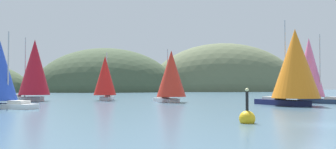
% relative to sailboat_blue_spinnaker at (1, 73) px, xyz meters
% --- Properties ---
extents(ground_plane, '(360.00, 360.00, 0.00)m').
position_rel_sailboat_blue_spinnaker_xyz_m(ground_plane, '(22.26, -25.90, -4.03)').
color(ground_plane, '#426075').
extents(headland_center, '(59.84, 44.00, 36.43)m').
position_rel_sailboat_blue_spinnaker_xyz_m(headland_center, '(27.26, 109.10, -4.03)').
color(headland_center, '#425138').
rests_on(headland_center, ground_plane).
extents(headland_right, '(73.88, 44.00, 44.24)m').
position_rel_sailboat_blue_spinnaker_xyz_m(headland_right, '(82.26, 109.10, -4.03)').
color(headland_right, '#5B6647').
rests_on(headland_right, ground_plane).
extents(sailboat_blue_spinnaker, '(7.27, 7.28, 8.67)m').
position_rel_sailboat_blue_spinnaker_xyz_m(sailboat_blue_spinnaker, '(0.00, 0.00, 0.00)').
color(sailboat_blue_spinnaker, white).
rests_on(sailboat_blue_spinnaker, ground_plane).
extents(sailboat_pink_spinnaker, '(6.50, 8.95, 10.09)m').
position_rel_sailboat_blue_spinnaker_xyz_m(sailboat_pink_spinnaker, '(42.36, 0.29, 0.97)').
color(sailboat_pink_spinnaker, navy).
rests_on(sailboat_pink_spinnaker, ground_plane).
extents(sailboat_scarlet_sail, '(5.00, 7.69, 8.25)m').
position_rel_sailboat_blue_spinnaker_xyz_m(sailboat_scarlet_sail, '(22.87, 7.55, 0.15)').
color(sailboat_scarlet_sail, white).
rests_on(sailboat_scarlet_sail, ground_plane).
extents(sailboat_red_spinnaker, '(4.92, 7.04, 8.36)m').
position_rel_sailboat_blue_spinnaker_xyz_m(sailboat_red_spinnaker, '(14.21, 17.39, 0.03)').
color(sailboat_red_spinnaker, white).
rests_on(sailboat_red_spinnaker, ground_plane).
extents(sailboat_orange_sail, '(6.63, 10.02, 11.05)m').
position_rel_sailboat_blue_spinnaker_xyz_m(sailboat_orange_sail, '(34.63, -6.53, 1.07)').
color(sailboat_orange_sail, '#191E4C').
rests_on(sailboat_orange_sail, ground_plane).
extents(sailboat_crimson_sail, '(9.12, 6.42, 10.53)m').
position_rel_sailboat_blue_spinnaker_xyz_m(sailboat_crimson_sail, '(2.70, 18.58, 1.35)').
color(sailboat_crimson_sail, white).
rests_on(sailboat_crimson_sail, ground_plane).
extents(channel_buoy, '(1.10, 1.10, 2.64)m').
position_rel_sailboat_blue_spinnaker_xyz_m(channel_buoy, '(18.39, -23.49, -3.67)').
color(channel_buoy, gold).
rests_on(channel_buoy, ground_plane).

